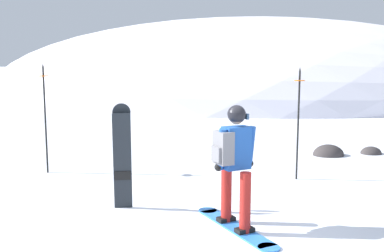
{
  "coord_description": "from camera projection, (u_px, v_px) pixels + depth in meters",
  "views": [
    {
      "loc": [
        -0.86,
        -5.37,
        2.31
      ],
      "look_at": [
        0.17,
        3.57,
        1.0
      ],
      "focal_mm": 42.63,
      "sensor_mm": 36.0,
      "label": 1
    }
  ],
  "objects": [
    {
      "name": "ground_plane",
      "position": [
        211.0,
        246.0,
        5.71
      ],
      "size": [
        300.0,
        300.0,
        0.0
      ],
      "primitive_type": "plane",
      "color": "white"
    },
    {
      "name": "rock_mid",
      "position": [
        371.0,
        154.0,
        11.3
      ],
      "size": [
        0.52,
        0.44,
        0.36
      ],
      "color": "#383333",
      "rests_on": "ground"
    },
    {
      "name": "piste_marker_far",
      "position": [
        298.0,
        116.0,
        8.72
      ],
      "size": [
        0.2,
        0.2,
        2.18
      ],
      "color": "black",
      "rests_on": "ground"
    },
    {
      "name": "piste_marker_near",
      "position": [
        45.0,
        111.0,
        9.23
      ],
      "size": [
        0.2,
        0.2,
        2.25
      ],
      "color": "black",
      "rests_on": "ground"
    },
    {
      "name": "snowboarder_main",
      "position": [
        234.0,
        164.0,
        6.17
      ],
      "size": [
        0.82,
        1.74,
        1.71
      ],
      "color": "blue",
      "rests_on": "ground"
    },
    {
      "name": "spare_snowboard",
      "position": [
        122.0,
        156.0,
        7.02
      ],
      "size": [
        0.28,
        0.18,
        1.65
      ],
      "color": "black",
      "rests_on": "ground"
    },
    {
      "name": "ridge_peak_main",
      "position": [
        250.0,
        91.0,
        34.13
      ],
      "size": [
        36.37,
        32.74,
        10.5
      ],
      "color": "white",
      "rests_on": "ground"
    },
    {
      "name": "rock_dark",
      "position": [
        328.0,
        155.0,
        11.12
      ],
      "size": [
        0.76,
        0.64,
        0.53
      ],
      "color": "#383333",
      "rests_on": "ground"
    }
  ]
}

